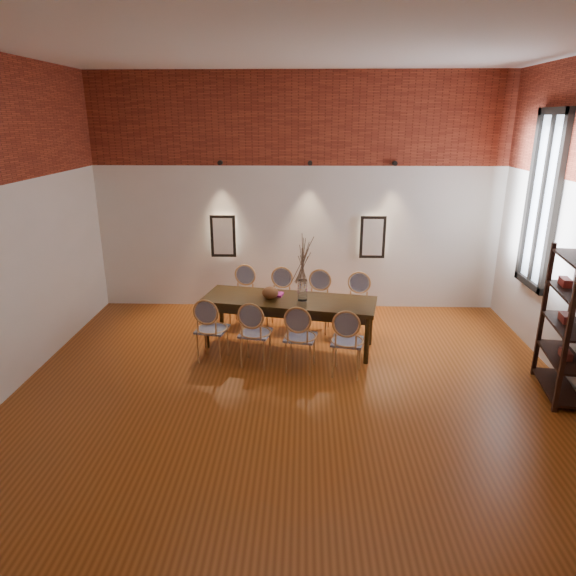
{
  "coord_description": "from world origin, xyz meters",
  "views": [
    {
      "loc": [
        0.11,
        -5.31,
        3.26
      ],
      "look_at": [
        -0.1,
        1.34,
        1.05
      ],
      "focal_mm": 32.0,
      "sensor_mm": 36.0,
      "label": 1
    }
  ],
  "objects_px": {
    "bowl": "(270,293)",
    "book": "(274,294)",
    "chair_far_d": "(357,306)",
    "chair_far_b": "(279,300)",
    "dining_table": "(289,323)",
    "chair_near_d": "(347,341)",
    "chair_far_c": "(318,303)",
    "chair_near_a": "(212,329)",
    "vase": "(302,290)",
    "chair_near_c": "(300,337)",
    "shelving_rack": "(568,326)",
    "chair_far_a": "(242,297)",
    "chair_near_b": "(255,333)"
  },
  "relations": [
    {
      "from": "chair_near_d",
      "to": "chair_far_c",
      "type": "xyz_separation_m",
      "value": [
        -0.35,
        1.46,
        0.0
      ]
    },
    {
      "from": "chair_far_a",
      "to": "book",
      "type": "relative_size",
      "value": 3.62
    },
    {
      "from": "bowl",
      "to": "shelving_rack",
      "type": "height_order",
      "value": "shelving_rack"
    },
    {
      "from": "bowl",
      "to": "chair_far_c",
      "type": "bearing_deg",
      "value": 40.57
    },
    {
      "from": "chair_far_c",
      "to": "chair_far_d",
      "type": "distance_m",
      "value": 0.63
    },
    {
      "from": "chair_far_d",
      "to": "shelving_rack",
      "type": "xyz_separation_m",
      "value": [
        2.33,
        -1.77,
        0.43
      ]
    },
    {
      "from": "chair_far_c",
      "to": "dining_table",
      "type": "bearing_deg",
      "value": 65.33
    },
    {
      "from": "chair_near_c",
      "to": "chair_far_c",
      "type": "height_order",
      "value": "same"
    },
    {
      "from": "chair_near_c",
      "to": "vase",
      "type": "bearing_deg",
      "value": 99.38
    },
    {
      "from": "dining_table",
      "to": "chair_far_d",
      "type": "relative_size",
      "value": 2.67
    },
    {
      "from": "dining_table",
      "to": "chair_near_c",
      "type": "height_order",
      "value": "chair_near_c"
    },
    {
      "from": "chair_near_c",
      "to": "chair_far_b",
      "type": "relative_size",
      "value": 1.0
    },
    {
      "from": "shelving_rack",
      "to": "chair_far_d",
      "type": "bearing_deg",
      "value": 151.51
    },
    {
      "from": "chair_near_d",
      "to": "chair_far_b",
      "type": "bearing_deg",
      "value": 132.57
    },
    {
      "from": "dining_table",
      "to": "chair_far_b",
      "type": "xyz_separation_m",
      "value": [
        -0.18,
        0.73,
        0.09
      ]
    },
    {
      "from": "chair_far_a",
      "to": "chair_far_c",
      "type": "height_order",
      "value": "same"
    },
    {
      "from": "chair_far_a",
      "to": "chair_far_d",
      "type": "xyz_separation_m",
      "value": [
        1.85,
        -0.36,
        0.0
      ]
    },
    {
      "from": "chair_far_c",
      "to": "book",
      "type": "relative_size",
      "value": 3.62
    },
    {
      "from": "chair_far_c",
      "to": "book",
      "type": "height_order",
      "value": "chair_far_c"
    },
    {
      "from": "chair_near_d",
      "to": "bowl",
      "type": "relative_size",
      "value": 3.92
    },
    {
      "from": "dining_table",
      "to": "book",
      "type": "relative_size",
      "value": 9.66
    },
    {
      "from": "chair_near_a",
      "to": "vase",
      "type": "xyz_separation_m",
      "value": [
        1.25,
        0.45,
        0.43
      ]
    },
    {
      "from": "chair_far_c",
      "to": "shelving_rack",
      "type": "relative_size",
      "value": 0.52
    },
    {
      "from": "chair_far_c",
      "to": "shelving_rack",
      "type": "distance_m",
      "value": 3.52
    },
    {
      "from": "chair_far_b",
      "to": "vase",
      "type": "relative_size",
      "value": 3.13
    },
    {
      "from": "chair_near_d",
      "to": "bowl",
      "type": "distance_m",
      "value": 1.41
    },
    {
      "from": "book",
      "to": "chair_near_a",
      "type": "bearing_deg",
      "value": -141.77
    },
    {
      "from": "chair_near_a",
      "to": "bowl",
      "type": "bearing_deg",
      "value": 43.21
    },
    {
      "from": "chair_near_d",
      "to": "bowl",
      "type": "xyz_separation_m",
      "value": [
        -1.07,
        0.85,
        0.37
      ]
    },
    {
      "from": "chair_near_d",
      "to": "chair_far_a",
      "type": "distance_m",
      "value": 2.33
    },
    {
      "from": "chair_far_c",
      "to": "vase",
      "type": "relative_size",
      "value": 3.13
    },
    {
      "from": "chair_far_b",
      "to": "chair_near_a",
      "type": "bearing_deg",
      "value": 65.33
    },
    {
      "from": "chair_near_a",
      "to": "chair_near_d",
      "type": "bearing_deg",
      "value": 0.0
    },
    {
      "from": "chair_near_c",
      "to": "book",
      "type": "relative_size",
      "value": 3.62
    },
    {
      "from": "chair_far_d",
      "to": "book",
      "type": "height_order",
      "value": "chair_far_d"
    },
    {
      "from": "chair_near_a",
      "to": "vase",
      "type": "relative_size",
      "value": 3.13
    },
    {
      "from": "chair_far_a",
      "to": "vase",
      "type": "distance_m",
      "value": 1.4
    },
    {
      "from": "chair_far_b",
      "to": "chair_near_d",
      "type": "bearing_deg",
      "value": 132.57
    },
    {
      "from": "chair_far_c",
      "to": "chair_near_d",
      "type": "bearing_deg",
      "value": 114.67
    },
    {
      "from": "chair_far_c",
      "to": "book",
      "type": "bearing_deg",
      "value": 45.03
    },
    {
      "from": "chair_near_d",
      "to": "chair_far_d",
      "type": "height_order",
      "value": "same"
    },
    {
      "from": "dining_table",
      "to": "chair_far_a",
      "type": "height_order",
      "value": "chair_far_a"
    },
    {
      "from": "chair_near_c",
      "to": "vase",
      "type": "xyz_separation_m",
      "value": [
        0.02,
        0.69,
        0.43
      ]
    },
    {
      "from": "chair_near_d",
      "to": "chair_far_b",
      "type": "height_order",
      "value": "same"
    },
    {
      "from": "chair_near_c",
      "to": "shelving_rack",
      "type": "relative_size",
      "value": 0.52
    },
    {
      "from": "chair_near_b",
      "to": "book",
      "type": "bearing_deg",
      "value": 85.69
    },
    {
      "from": "chair_near_b",
      "to": "vase",
      "type": "bearing_deg",
      "value": 53.01
    },
    {
      "from": "chair_far_d",
      "to": "chair_far_b",
      "type": "bearing_deg",
      "value": 0.0
    },
    {
      "from": "chair_near_b",
      "to": "chair_near_d",
      "type": "distance_m",
      "value": 1.26
    },
    {
      "from": "bowl",
      "to": "book",
      "type": "height_order",
      "value": "bowl"
    }
  ]
}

